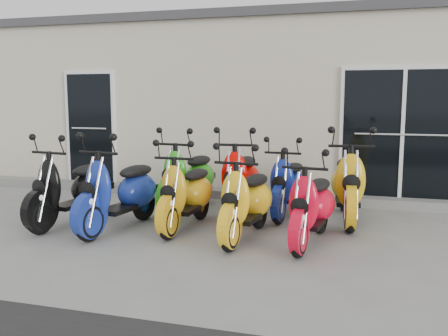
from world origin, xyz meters
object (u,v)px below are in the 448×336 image
(scooter_front_black, at_px, (71,178))
(scooter_front_blue, at_px, (119,181))
(scooter_back_red, at_px, (241,170))
(scooter_front_red, at_px, (312,195))
(scooter_front_orange_a, at_px, (186,183))
(scooter_back_yellow, at_px, (348,173))
(scooter_front_orange_b, at_px, (247,190))
(scooter_back_blue, at_px, (288,175))
(scooter_back_green, at_px, (188,168))

(scooter_front_black, xyz_separation_m, scooter_front_blue, (0.80, -0.08, 0.02))
(scooter_back_red, bearing_deg, scooter_front_blue, -136.93)
(scooter_front_black, bearing_deg, scooter_front_red, 7.68)
(scooter_front_orange_a, xyz_separation_m, scooter_back_yellow, (2.11, 1.04, 0.08))
(scooter_back_red, bearing_deg, scooter_front_orange_b, -74.99)
(scooter_back_red, bearing_deg, scooter_back_blue, 4.71)
(scooter_front_red, height_order, scooter_back_red, scooter_back_red)
(scooter_front_red, relative_size, scooter_back_red, 0.90)
(scooter_front_orange_b, bearing_deg, scooter_back_green, 139.31)
(scooter_front_orange_b, distance_m, scooter_back_green, 1.87)
(scooter_front_black, height_order, scooter_front_red, scooter_front_black)
(scooter_front_orange_a, relative_size, scooter_back_green, 0.93)
(scooter_back_yellow, bearing_deg, scooter_front_orange_b, -138.63)
(scooter_back_green, xyz_separation_m, scooter_back_blue, (1.60, 0.08, -0.06))
(scooter_front_red, relative_size, scooter_back_blue, 0.99)
(scooter_front_black, height_order, scooter_front_orange_b, scooter_front_black)
(scooter_front_blue, xyz_separation_m, scooter_front_orange_a, (0.86, 0.31, -0.05))
(scooter_front_black, distance_m, scooter_back_blue, 3.20)
(scooter_front_blue, bearing_deg, scooter_back_blue, 43.61)
(scooter_front_blue, relative_size, scooter_back_green, 1.01)
(scooter_front_orange_a, xyz_separation_m, scooter_front_red, (1.74, -0.26, -0.01))
(scooter_front_blue, xyz_separation_m, scooter_back_green, (0.48, 1.40, -0.01))
(scooter_back_red, distance_m, scooter_back_blue, 0.74)
(scooter_front_blue, bearing_deg, scooter_front_black, -177.61)
(scooter_back_green, bearing_deg, scooter_front_blue, -102.09)
(scooter_back_blue, bearing_deg, scooter_front_red, -65.83)
(scooter_front_orange_b, bearing_deg, scooter_back_yellow, 52.72)
(scooter_back_green, xyz_separation_m, scooter_back_yellow, (2.49, -0.04, 0.03))
(scooter_front_red, bearing_deg, scooter_back_yellow, 81.43)
(scooter_front_orange_a, distance_m, scooter_front_orange_b, 0.95)
(scooter_front_orange_a, height_order, scooter_front_orange_b, scooter_front_orange_b)
(scooter_front_black, bearing_deg, scooter_front_orange_a, 16.06)
(scooter_front_blue, relative_size, scooter_back_yellow, 0.96)
(scooter_front_black, height_order, scooter_back_blue, scooter_front_black)
(scooter_front_blue, bearing_deg, scooter_back_red, 53.90)
(scooter_front_red, bearing_deg, scooter_front_orange_a, 178.88)
(scooter_front_orange_a, height_order, scooter_front_red, scooter_front_orange_a)
(scooter_back_yellow, bearing_deg, scooter_front_blue, -161.44)
(scooter_front_black, xyz_separation_m, scooter_back_green, (1.28, 1.32, 0.02))
(scooter_front_orange_b, bearing_deg, scooter_front_blue, -172.82)
(scooter_back_blue, height_order, scooter_back_yellow, scooter_back_yellow)
(scooter_back_green, distance_m, scooter_back_yellow, 2.49)
(scooter_back_blue, bearing_deg, scooter_back_red, -168.57)
(scooter_front_blue, relative_size, scooter_back_blue, 1.10)
(scooter_front_blue, relative_size, scooter_back_red, 0.99)
(scooter_front_blue, height_order, scooter_back_red, scooter_back_red)
(scooter_front_blue, bearing_deg, scooter_front_orange_a, 28.30)
(scooter_front_orange_b, xyz_separation_m, scooter_back_green, (-1.29, 1.34, 0.04))
(scooter_front_black, relative_size, scooter_front_blue, 0.97)
(scooter_back_blue, bearing_deg, scooter_front_orange_b, -98.10)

